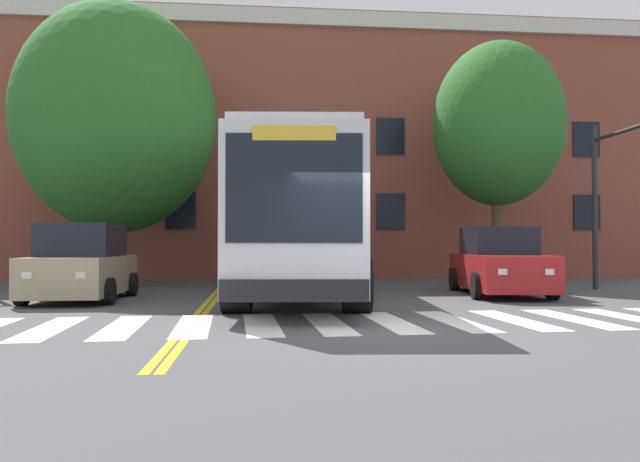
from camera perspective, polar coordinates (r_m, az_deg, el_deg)
ground_plane at (r=9.80m, az=4.92°, el=-9.08°), size 120.00×120.00×0.00m
crosswalk at (r=10.89m, az=6.59°, el=-8.26°), size 14.09×3.63×0.01m
lane_line_yellow_inner at (r=24.62m, az=-8.42°, el=-4.29°), size 0.12×36.00×0.01m
lane_line_yellow_outer at (r=24.61m, az=-8.05°, el=-4.30°), size 0.12×36.00×0.01m
city_bus at (r=15.68m, az=-1.84°, el=0.94°), size 3.49×11.60×3.53m
car_tan_near_lane at (r=15.92m, az=-20.94°, el=-2.94°), size 2.10×3.94×1.82m
car_red_far_lane at (r=17.21m, az=16.01°, el=-2.91°), size 2.46×4.87×1.79m
car_grey_behind_bus at (r=24.46m, az=-0.78°, el=-1.81°), size 2.56×4.85×2.27m
traffic_light_near_corner at (r=18.61m, az=26.71°, el=5.02°), size 0.34×4.45×4.86m
street_tree_curbside_large at (r=21.87m, az=15.96°, el=9.35°), size 5.05×5.12×8.08m
street_tree_curbside_small at (r=20.98m, az=-18.16°, el=9.76°), size 8.48×8.45×8.95m
building_facade at (r=27.29m, az=-3.34°, el=6.95°), size 29.77×6.99×10.39m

